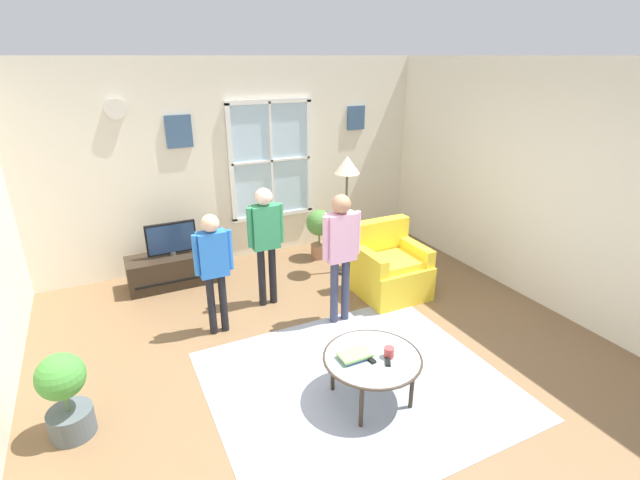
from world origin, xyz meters
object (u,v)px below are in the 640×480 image
remote_near_cup (388,360)px  person_blue_shirt (213,261)px  book_stack (355,355)px  floor_lamp (347,177)px  person_green_shirt (265,234)px  coffee_table (372,359)px  cup (389,352)px  person_pink_shirt (341,245)px  potted_plant_by_window (319,228)px  potted_plant_corner (65,393)px  tv_stand (175,269)px  armchair (389,269)px  remote_near_books (369,358)px  television (171,238)px

remote_near_cup → person_blue_shirt: (-0.96, 1.69, 0.38)m
book_stack → remote_near_cup: bearing=-36.0°
remote_near_cup → floor_lamp: (0.94, 2.39, 0.88)m
person_blue_shirt → person_green_shirt: person_green_shirt is taller
coffee_table → cup: bearing=-26.6°
book_stack → person_green_shirt: 1.92m
person_pink_shirt → potted_plant_by_window: size_ratio=2.01×
book_stack → person_pink_shirt: person_pink_shirt is taller
potted_plant_corner → tv_stand: bearing=62.4°
coffee_table → potted_plant_corner: potted_plant_corner is taller
person_green_shirt → potted_plant_by_window: bearing=39.9°
coffee_table → armchair: bearing=51.6°
person_blue_shirt → remote_near_books: bearing=-62.4°
potted_plant_corner → remote_near_books: bearing=-17.3°
cup → tv_stand: bearing=112.1°
armchair → potted_plant_corner: armchair is taller
television → book_stack: (0.95, -2.87, -0.17)m
remote_near_books → floor_lamp: (1.06, 2.30, 0.88)m
book_stack → floor_lamp: bearing=62.6°
armchair → person_pink_shirt: bearing=-161.0°
television → cup: (1.21, -2.98, -0.16)m
person_pink_shirt → coffee_table: bearing=-106.5°
television → potted_plant_corner: (-1.18, -2.25, -0.24)m
remote_near_books → potted_plant_corner: size_ratio=0.20×
remote_near_cup → potted_plant_by_window: potted_plant_by_window is taller
tv_stand → remote_near_books: 3.13m
coffee_table → potted_plant_corner: bearing=163.5°
potted_plant_by_window → floor_lamp: 1.05m
armchair → person_green_shirt: person_green_shirt is taller
tv_stand → potted_plant_corner: potted_plant_corner is taller
book_stack → person_pink_shirt: size_ratio=0.18×
armchair → remote_near_cup: armchair is taller
book_stack → potted_plant_corner: size_ratio=0.37×
coffee_table → remote_near_books: remote_near_books is taller
armchair → person_pink_shirt: size_ratio=0.61×
tv_stand → person_pink_shirt: person_pink_shirt is taller
potted_plant_by_window → remote_near_books: bearing=-108.4°
person_blue_shirt → potted_plant_by_window: (1.80, 1.28, -0.37)m
remote_near_books → person_blue_shirt: size_ratio=0.11×
person_green_shirt → floor_lamp: 1.35m
book_stack → person_blue_shirt: bearing=115.8°
coffee_table → cup: size_ratio=9.18×
person_green_shirt → potted_plant_corner: 2.46m
book_stack → remote_near_books: book_stack is taller
remote_near_cup → person_pink_shirt: (0.28, 1.33, 0.47)m
book_stack → potted_plant_by_window: (1.06, 2.82, 0.00)m
armchair → book_stack: armchair is taller
person_blue_shirt → person_green_shirt: 0.76m
remote_near_cup → television: bearing=111.1°
coffee_table → book_stack: bearing=160.3°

